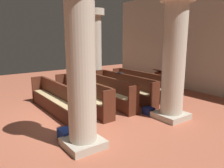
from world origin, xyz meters
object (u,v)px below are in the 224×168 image
(pillar_aisle_side, at_px, (174,55))
(hymn_book, at_px, (121,73))
(pew_row_2, at_px, (104,90))
(pew_row_3, at_px, (82,94))
(kneeler_box_navy, at_px, (148,111))
(pew_row_1, at_px, (124,86))
(pew_row_0, at_px, (141,84))
(pew_row_4, at_px, (56,98))
(kneeler_box_blue, at_px, (66,134))
(lectern, at_px, (159,83))
(pillar_far_side, at_px, (95,48))
(pillar_aisle_rear, at_px, (81,63))

(pillar_aisle_side, relative_size, hymn_book, 17.27)
(pew_row_2, relative_size, pew_row_3, 1.00)
(hymn_book, distance_m, kneeler_box_navy, 2.60)
(pew_row_1, bearing_deg, pew_row_0, 90.00)
(pew_row_2, height_order, pillar_aisle_side, pillar_aisle_side)
(pew_row_4, height_order, pillar_aisle_side, pillar_aisle_side)
(pillar_aisle_side, xyz_separation_m, kneeler_box_blue, (-0.61, -3.24, -1.82))
(pew_row_0, height_order, pew_row_1, same)
(pew_row_0, relative_size, pew_row_1, 1.00)
(pew_row_3, xyz_separation_m, kneeler_box_navy, (1.88, 1.41, -0.40))
(pew_row_3, relative_size, hymn_book, 15.85)
(lectern, relative_size, kneeler_box_blue, 2.47)
(pew_row_1, relative_size, pillar_far_side, 0.92)
(pew_row_4, bearing_deg, pew_row_1, 90.00)
(pew_row_0, distance_m, pew_row_1, 0.96)
(pillar_aisle_rear, bearing_deg, kneeler_box_navy, 103.32)
(pew_row_4, distance_m, kneeler_box_blue, 2.05)
(pew_row_2, height_order, pillar_far_side, pillar_far_side)
(lectern, relative_size, kneeler_box_navy, 3.30)
(pillar_aisle_side, bearing_deg, kneeler_box_navy, -154.99)
(pew_row_2, height_order, kneeler_box_navy, pew_row_2)
(pew_row_2, distance_m, pillar_far_side, 3.10)
(pillar_aisle_rear, height_order, lectern, pillar_aisle_rear)
(pew_row_2, bearing_deg, lectern, 86.37)
(pew_row_3, height_order, lectern, lectern)
(pew_row_1, bearing_deg, lectern, 84.49)
(pillar_far_side, bearing_deg, pillar_aisle_side, -4.50)
(lectern, distance_m, kneeler_box_blue, 5.58)
(pew_row_0, relative_size, pew_row_3, 1.00)
(pew_row_1, relative_size, pillar_aisle_rear, 0.92)
(pew_row_2, height_order, pillar_aisle_rear, pillar_aisle_rear)
(pillar_aisle_side, height_order, kneeler_box_blue, pillar_aisle_side)
(pew_row_4, height_order, pillar_aisle_rear, pillar_aisle_rear)
(pillar_aisle_side, xyz_separation_m, pillar_aisle_rear, (0.00, -3.09, 0.00))
(pew_row_4, relative_size, pillar_aisle_rear, 0.92)
(kneeler_box_navy, bearing_deg, pew_row_2, -166.47)
(kneeler_box_navy, height_order, kneeler_box_blue, kneeler_box_blue)
(pew_row_2, xyz_separation_m, pillar_far_side, (-2.49, 1.16, 1.43))
(pew_row_4, bearing_deg, pillar_far_side, 128.99)
(pew_row_0, relative_size, pillar_far_side, 0.92)
(pew_row_3, relative_size, kneeler_box_blue, 7.85)
(pillar_aisle_side, xyz_separation_m, kneeler_box_navy, (-0.66, -0.31, -1.83))
(pew_row_0, height_order, pew_row_3, same)
(pew_row_4, height_order, lectern, lectern)
(pew_row_3, height_order, pillar_aisle_rear, pillar_aisle_rear)
(pillar_far_side, bearing_deg, hymn_book, -0.24)
(pew_row_1, xyz_separation_m, kneeler_box_blue, (1.93, -3.44, -0.40))
(hymn_book, bearing_deg, pew_row_1, -22.07)
(pillar_aisle_rear, bearing_deg, pew_row_4, 170.88)
(pew_row_4, bearing_deg, kneeler_box_blue, -16.02)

